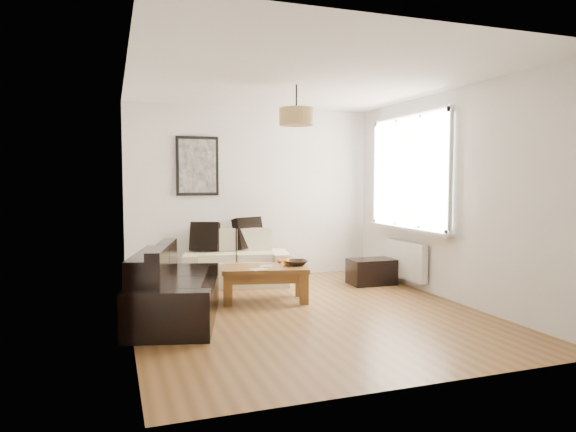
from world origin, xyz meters
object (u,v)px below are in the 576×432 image
object	(u,v)px
loveseat_cream	(236,259)
coffee_table	(265,284)
sofa_leather	(176,286)
ottoman	(371,272)

from	to	relation	value
loveseat_cream	coffee_table	size ratio (longest dim) A/B	1.40
loveseat_cream	coffee_table	xyz separation A→B (m)	(0.09, -1.14, -0.15)
loveseat_cream	sofa_leather	bearing A→B (deg)	-109.55
loveseat_cream	coffee_table	distance (m)	1.15
ottoman	sofa_leather	bearing A→B (deg)	-160.77
sofa_leather	loveseat_cream	bearing A→B (deg)	-18.25
sofa_leather	coffee_table	world-z (taller)	sofa_leather
coffee_table	sofa_leather	bearing A→B (deg)	-155.32
ottoman	coffee_table	bearing A→B (deg)	-164.58
loveseat_cream	ottoman	world-z (taller)	loveseat_cream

